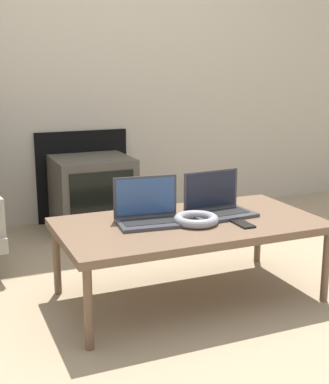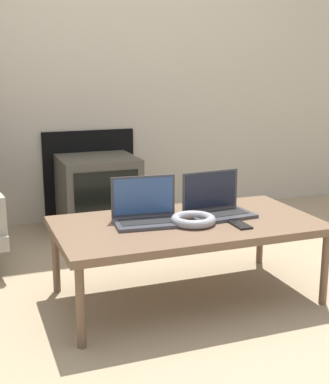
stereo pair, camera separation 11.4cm
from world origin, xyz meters
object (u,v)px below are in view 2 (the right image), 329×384
object	(u,v)px
headphones	(193,220)
laptop_left	(146,212)
laptop_right	(216,206)
phone	(240,225)
tv	(98,193)

from	to	relation	value
headphones	laptop_left	bearing A→B (deg)	150.72
laptop_left	laptop_right	xyz separation A→B (m)	(0.36, 0.00, 0.00)
laptop_left	headphones	xyz separation A→B (m)	(0.19, -0.11, -0.03)
laptop_right	phone	bearing A→B (deg)	-89.18
phone	laptop_left	bearing A→B (deg)	151.50
laptop_left	laptop_right	size ratio (longest dim) A/B	1.01
headphones	tv	world-z (taller)	tv
tv	headphones	bearing A→B (deg)	-84.29
headphones	laptop_right	bearing A→B (deg)	32.30
laptop_left	phone	world-z (taller)	laptop_left
phone	tv	size ratio (longest dim) A/B	0.26
laptop_right	tv	distance (m)	1.26
laptop_right	phone	size ratio (longest dim) A/B	2.46
laptop_right	tv	world-z (taller)	laptop_right
headphones	tv	size ratio (longest dim) A/B	0.41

